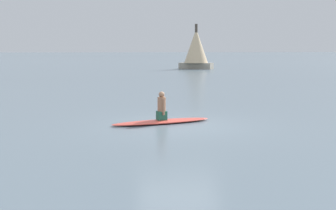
{
  "coord_description": "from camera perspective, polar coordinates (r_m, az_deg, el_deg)",
  "views": [
    {
      "loc": [
        14.03,
        -1.51,
        2.45
      ],
      "look_at": [
        -0.55,
        -0.29,
        0.59
      ],
      "focal_mm": 48.85,
      "sensor_mm": 36.0,
      "label": 1
    }
  ],
  "objects": [
    {
      "name": "ground_plane",
      "position": [
        14.33,
        1.34,
        -2.59
      ],
      "size": [
        400.0,
        400.0,
        0.0
      ],
      "primitive_type": "plane",
      "color": "slate"
    },
    {
      "name": "person_paddler",
      "position": [
        14.68,
        -0.8,
        -0.26
      ],
      "size": [
        0.4,
        0.37,
        0.92
      ],
      "rotation": [
        0.0,
        0.0,
        -1.24
      ],
      "color": "#26664C",
      "rests_on": "surfboard"
    },
    {
      "name": "surfboard",
      "position": [
        14.75,
        -0.8,
        -2.08
      ],
      "size": [
        1.75,
        3.41,
        0.11
      ],
      "primitive_type": "ellipsoid",
      "rotation": [
        0.0,
        0.0,
        -1.24
      ],
      "color": "#D84C3F",
      "rests_on": "ground"
    },
    {
      "name": "sailboat_center_horizon",
      "position": [
        51.28,
        3.53,
        7.15
      ],
      "size": [
        3.62,
        3.84,
        4.97
      ],
      "rotation": [
        0.0,
        0.0,
        1.04
      ],
      "color": "#B2A893",
      "rests_on": "ground"
    }
  ]
}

